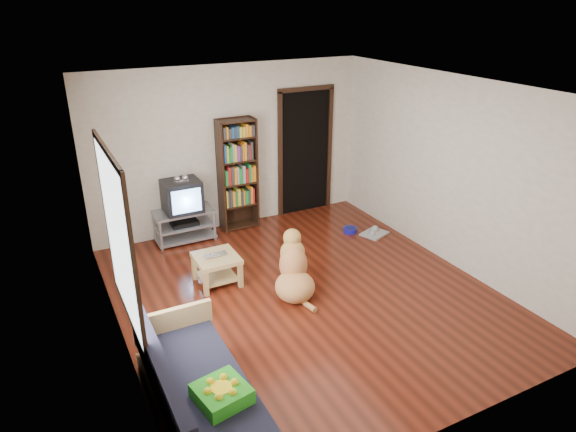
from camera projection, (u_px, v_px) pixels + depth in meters
name	position (u px, v px, depth m)	size (l,w,h in m)	color
ground	(306.00, 294.00, 6.57)	(5.00, 5.00, 0.00)	#5A1D0F
ceiling	(309.00, 88.00, 5.54)	(5.00, 5.00, 0.00)	white
wall_back	(230.00, 148.00, 8.10)	(4.50, 4.50, 0.00)	silver
wall_front	(462.00, 304.00, 4.02)	(4.50, 4.50, 0.00)	silver
wall_left	(110.00, 238.00, 5.11)	(5.00, 5.00, 0.00)	silver
wall_right	(451.00, 172.00, 7.00)	(5.00, 5.00, 0.00)	silver
green_cushion	(222.00, 394.00, 4.25)	(0.41, 0.41, 0.14)	green
laptop	(217.00, 256.00, 6.65)	(0.29, 0.19, 0.02)	silver
dog_bowl	(350.00, 230.00, 8.28)	(0.22, 0.22, 0.08)	#171698
grey_rag	(374.00, 234.00, 8.21)	(0.40, 0.32, 0.03)	#ADADAD
window	(119.00, 239.00, 4.63)	(0.03, 1.46, 1.70)	white
doorway	(305.00, 149.00, 8.72)	(1.03, 0.05, 2.19)	black
tv_stand	(184.00, 224.00, 7.93)	(0.90, 0.45, 0.50)	#99999E
crt_tv	(181.00, 195.00, 7.76)	(0.55, 0.52, 0.58)	black
bookshelf	(237.00, 169.00, 8.11)	(0.60, 0.30, 1.80)	black
sofa	(197.00, 395.00, 4.55)	(0.80, 1.80, 0.80)	tan
coffee_table	(217.00, 264.00, 6.73)	(0.55, 0.55, 0.40)	tan
dog	(294.00, 271.00, 6.52)	(0.68, 0.98, 0.81)	#D58752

